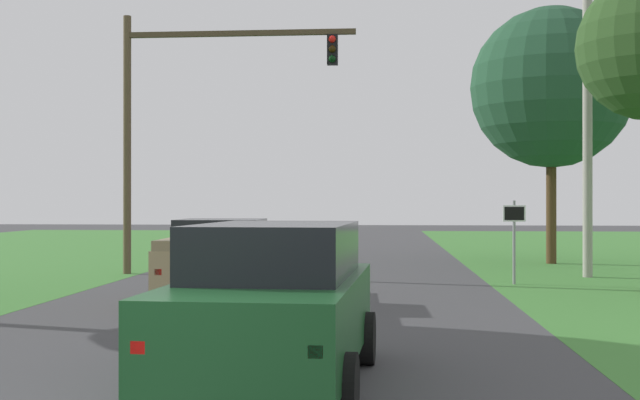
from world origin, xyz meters
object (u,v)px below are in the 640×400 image
(traffic_light, at_px, (184,104))
(utility_pole_right, at_px, (587,130))
(red_suv_near, at_px, (274,301))
(keep_moving_sign, at_px, (514,230))
(oak_tree_right, at_px, (551,88))
(pickup_truck_lead, at_px, (222,259))

(traffic_light, relative_size, utility_pole_right, 0.92)
(traffic_light, bearing_deg, red_suv_near, -71.73)
(red_suv_near, bearing_deg, traffic_light, 108.27)
(red_suv_near, xyz_separation_m, keep_moving_sign, (4.83, 12.28, 0.43))
(keep_moving_sign, height_order, oak_tree_right, oak_tree_right)
(pickup_truck_lead, distance_m, utility_pole_right, 12.14)
(red_suv_near, relative_size, utility_pole_right, 0.56)
(pickup_truck_lead, relative_size, utility_pole_right, 0.59)
(pickup_truck_lead, xyz_separation_m, traffic_light, (-2.56, 6.73, 4.27))
(traffic_light, height_order, oak_tree_right, oak_tree_right)
(red_suv_near, bearing_deg, utility_pole_right, 63.20)
(traffic_light, distance_m, oak_tree_right, 13.23)
(red_suv_near, bearing_deg, oak_tree_right, 69.56)
(utility_pole_right, bearing_deg, red_suv_near, -116.80)
(pickup_truck_lead, distance_m, keep_moving_sign, 8.38)
(red_suv_near, xyz_separation_m, utility_pole_right, (7.32, 14.49, 3.32))
(pickup_truck_lead, height_order, oak_tree_right, oak_tree_right)
(pickup_truck_lead, relative_size, traffic_light, 0.64)
(utility_pole_right, bearing_deg, pickup_truck_lead, -145.00)
(red_suv_near, bearing_deg, pickup_truck_lead, 105.97)
(keep_moving_sign, bearing_deg, traffic_light, 166.83)
(pickup_truck_lead, bearing_deg, traffic_light, 110.86)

